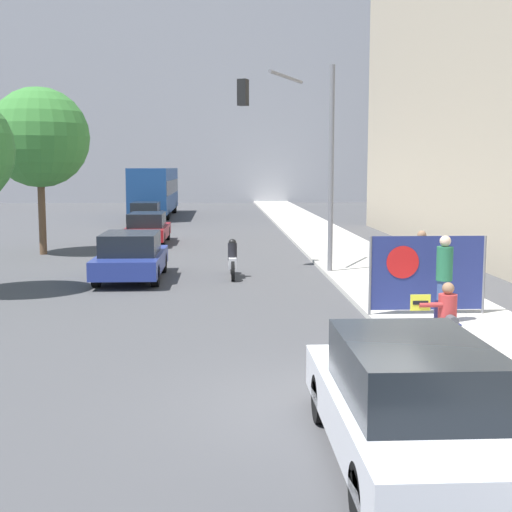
# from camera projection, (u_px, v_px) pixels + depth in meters

# --- Properties ---
(ground_plane) EXTENTS (160.00, 160.00, 0.00)m
(ground_plane) POSITION_uv_depth(u_px,v_px,m) (344.00, 407.00, 10.10)
(ground_plane) COLOR #444447
(sidewalk_curb) EXTENTS (3.31, 90.00, 0.14)m
(sidewalk_curb) POSITION_uv_depth(u_px,v_px,m) (360.00, 262.00, 25.12)
(sidewalk_curb) COLOR beige
(sidewalk_curb) RESTS_ON ground_plane
(building_backdrop_far) EXTENTS (52.00, 12.00, 29.13)m
(building_backdrop_far) POSITION_uv_depth(u_px,v_px,m) (217.00, 58.00, 73.20)
(building_backdrop_far) COLOR #99999E
(building_backdrop_far) RESTS_ON ground_plane
(seated_protester) EXTENTS (0.92, 0.77, 1.16)m
(seated_protester) POSITION_uv_depth(u_px,v_px,m) (448.00, 313.00, 12.98)
(seated_protester) COLOR #474C56
(seated_protester) RESTS_ON sidewalk_curb
(jogger_on_sidewalk) EXTENTS (0.34, 0.34, 1.84)m
(jogger_on_sidewalk) POSITION_uv_depth(u_px,v_px,m) (444.00, 278.00, 14.90)
(jogger_on_sidewalk) COLOR #334775
(jogger_on_sidewalk) RESTS_ON sidewalk_curb
(pedestrian_behind) EXTENTS (0.34, 0.34, 1.73)m
(pedestrian_behind) POSITION_uv_depth(u_px,v_px,m) (421.00, 265.00, 17.40)
(pedestrian_behind) COLOR #334775
(pedestrian_behind) RESTS_ON sidewalk_curb
(protest_banner) EXTENTS (2.62, 0.06, 1.75)m
(protest_banner) POSITION_uv_depth(u_px,v_px,m) (427.00, 273.00, 15.78)
(protest_banner) COLOR slate
(protest_banner) RESTS_ON sidewalk_curb
(traffic_light_pole) EXTENTS (2.98, 2.74, 6.37)m
(traffic_light_pole) POSITION_uv_depth(u_px,v_px,m) (299.00, 135.00, 22.39)
(traffic_light_pole) COLOR slate
(traffic_light_pole) RESTS_ON sidewalk_curb
(parked_car_curbside) EXTENTS (1.77, 4.58, 1.49)m
(parked_car_curbside) POSITION_uv_depth(u_px,v_px,m) (410.00, 404.00, 8.01)
(parked_car_curbside) COLOR silver
(parked_car_curbside) RESTS_ON ground_plane
(car_on_road_nearest) EXTENTS (1.88, 4.49, 1.44)m
(car_on_road_nearest) POSITION_uv_depth(u_px,v_px,m) (131.00, 256.00, 21.55)
(car_on_road_nearest) COLOR navy
(car_on_road_nearest) RESTS_ON ground_plane
(car_on_road_midblock) EXTENTS (1.76, 4.73, 1.39)m
(car_on_road_midblock) POSITION_uv_depth(u_px,v_px,m) (147.00, 228.00, 31.82)
(car_on_road_midblock) COLOR maroon
(car_on_road_midblock) RESTS_ON ground_plane
(car_on_road_distant) EXTENTS (1.78, 4.36, 1.39)m
(car_on_road_distant) POSITION_uv_depth(u_px,v_px,m) (146.00, 214.00, 41.48)
(car_on_road_distant) COLOR black
(car_on_road_distant) RESTS_ON ground_plane
(city_bus_on_road) EXTENTS (2.48, 12.04, 3.34)m
(city_bus_on_road) POSITION_uv_depth(u_px,v_px,m) (155.00, 189.00, 49.43)
(city_bus_on_road) COLOR navy
(city_bus_on_road) RESTS_ON ground_plane
(motorcycle_on_road) EXTENTS (0.28, 2.10, 1.21)m
(motorcycle_on_road) POSITION_uv_depth(u_px,v_px,m) (232.00, 261.00, 22.00)
(motorcycle_on_road) COLOR silver
(motorcycle_on_road) RESTS_ON ground_plane
(street_tree_midblock) EXTENTS (3.84, 3.84, 6.46)m
(street_tree_midblock) POSITION_uv_depth(u_px,v_px,m) (39.00, 138.00, 27.38)
(street_tree_midblock) COLOR brown
(street_tree_midblock) RESTS_ON ground_plane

